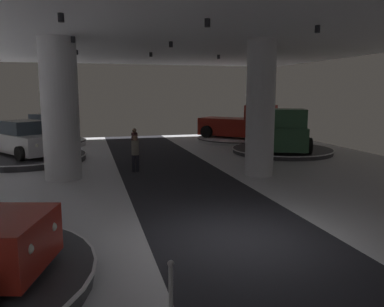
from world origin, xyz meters
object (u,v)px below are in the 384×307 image
object	(u,v)px
column_right	(260,109)
column_left	(60,110)
visitor_walking_near	(135,151)
pickup_truck_deep_right	(242,124)
display_platform_deep_left	(49,143)
display_car_far_left	(25,140)
display_platform_far_left	(27,158)
display_platform_far_right	(282,150)
display_platform_deep_right	(237,139)
pickup_truck_far_right	(283,132)
visitor_walking_far	(135,142)
display_car_deep_left	(48,129)

from	to	relation	value
column_right	column_left	size ratio (longest dim) A/B	1.00
visitor_walking_near	pickup_truck_deep_right	bearing A→B (deg)	45.34
display_platform_deep_left	visitor_walking_near	size ratio (longest dim) A/B	2.93
column_left	display_car_far_left	world-z (taller)	column_left
display_platform_far_left	display_platform_far_right	size ratio (longest dim) A/B	1.02
display_platform_far_right	visitor_walking_near	size ratio (longest dim) A/B	3.57
column_left	display_platform_deep_left	size ratio (longest dim) A/B	1.18
display_platform_deep_right	pickup_truck_far_right	distance (m)	6.05
pickup_truck_deep_right	pickup_truck_far_right	xyz separation A→B (m)	(0.11, -5.72, 0.02)
column_left	display_car_far_left	size ratio (longest dim) A/B	1.22
display_platform_far_left	pickup_truck_far_right	xyz separation A→B (m)	(13.54, -1.16, 1.02)
display_platform_deep_left	display_platform_far_left	world-z (taller)	display_platform_deep_left
display_car_far_left	pickup_truck_deep_right	bearing A→B (deg)	18.64
pickup_truck_deep_right	visitor_walking_far	distance (m)	9.71
column_left	pickup_truck_deep_right	size ratio (longest dim) A/B	1.05
display_car_far_left	column_right	bearing A→B (deg)	-31.34
display_car_deep_left	visitor_walking_far	world-z (taller)	display_car_deep_left
display_platform_far_right	pickup_truck_far_right	size ratio (longest dim) A/B	1.00
column_left	pickup_truck_far_right	distance (m)	12.14
display_car_deep_left	pickup_truck_far_right	size ratio (longest dim) A/B	0.79
pickup_truck_deep_right	display_car_far_left	world-z (taller)	pickup_truck_deep_right
display_car_far_left	pickup_truck_far_right	world-z (taller)	pickup_truck_far_right
display_platform_deep_left	visitor_walking_far	world-z (taller)	visitor_walking_far
display_car_deep_left	pickup_truck_far_right	distance (m)	14.67
column_right	display_platform_deep_left	bearing A→B (deg)	128.72
display_car_deep_left	pickup_truck_deep_right	bearing A→B (deg)	-4.86
display_platform_far_right	pickup_truck_far_right	bearing A→B (deg)	-112.85
column_right	visitor_walking_near	bearing A→B (deg)	158.30
column_left	display_car_deep_left	bearing A→B (deg)	98.00
display_car_deep_left	display_car_far_left	world-z (taller)	display_car_deep_left
column_left	pickup_truck_far_right	world-z (taller)	column_left
column_right	display_car_deep_left	bearing A→B (deg)	128.61
display_platform_deep_left	visitor_walking_near	world-z (taller)	visitor_walking_near
display_platform_far_right	display_platform_deep_right	bearing A→B (deg)	94.65
display_platform_far_left	visitor_walking_near	world-z (taller)	visitor_walking_near
display_platform_deep_right	display_car_far_left	bearing A→B (deg)	-160.18
pickup_truck_deep_right	visitor_walking_far	world-z (taller)	pickup_truck_deep_right
column_right	column_left	world-z (taller)	same
display_platform_deep_left	display_car_far_left	distance (m)	5.70
column_left	pickup_truck_deep_right	bearing A→B (deg)	38.66
display_car_deep_left	visitor_walking_near	size ratio (longest dim) A/B	2.82
display_car_deep_left	visitor_walking_near	distance (m)	10.64
display_platform_deep_right	display_car_far_left	size ratio (longest dim) A/B	1.26
display_platform_deep_left	display_platform_deep_right	xyz separation A→B (m)	(12.67, -0.84, -0.05)
display_car_deep_left	display_platform_far_left	xyz separation A→B (m)	(-0.55, -5.66, -0.93)
pickup_truck_deep_right	column_right	bearing A→B (deg)	-108.76
visitor_walking_near	column_right	bearing A→B (deg)	-21.70
column_right	display_car_deep_left	xyz separation A→B (m)	(-9.29, 11.64, -1.64)
display_car_deep_left	pickup_truck_far_right	bearing A→B (deg)	-27.69
visitor_walking_near	display_car_deep_left	bearing A→B (deg)	114.36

